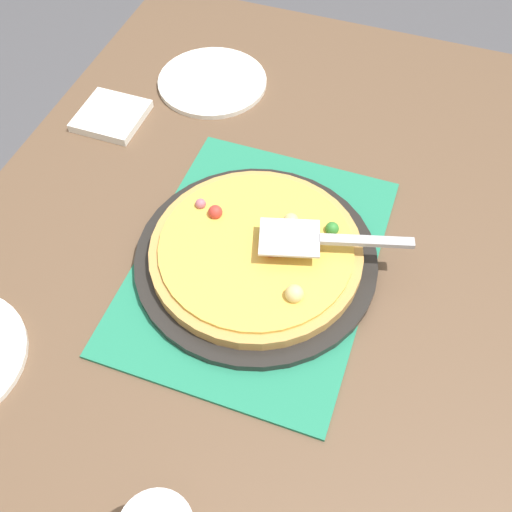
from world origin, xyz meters
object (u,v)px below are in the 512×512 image
(pizza, at_px, (257,251))
(pizza_server, at_px, (322,239))
(pizza_pan, at_px, (256,259))
(napkin_stack, at_px, (111,116))
(plate_side, at_px, (212,82))

(pizza, relative_size, pizza_server, 1.42)
(pizza_pan, bearing_deg, pizza, 115.66)
(pizza, height_order, napkin_stack, pizza)
(pizza, bearing_deg, napkin_stack, -121.26)
(plate_side, height_order, napkin_stack, napkin_stack)
(pizza_pan, bearing_deg, plate_side, -149.27)
(pizza, bearing_deg, pizza_pan, -64.34)
(napkin_stack, bearing_deg, pizza_pan, 58.62)
(pizza_pan, height_order, pizza, pizza)
(pizza_pan, height_order, pizza_server, pizza_server)
(pizza_pan, distance_m, napkin_stack, 0.44)
(pizza_server, distance_m, napkin_stack, 0.52)
(pizza_server, bearing_deg, plate_side, -138.17)
(pizza_server, relative_size, napkin_stack, 1.94)
(napkin_stack, bearing_deg, pizza, 58.74)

